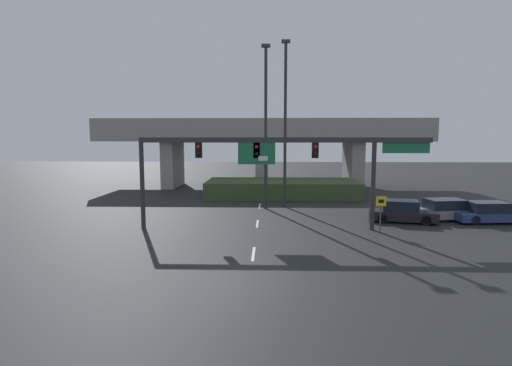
{
  "coord_description": "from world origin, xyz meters",
  "views": [
    {
      "loc": [
        0.73,
        -15.64,
        5.71
      ],
      "look_at": [
        0.0,
        7.68,
        3.07
      ],
      "focal_mm": 28.0,
      "sensor_mm": 36.0,
      "label": 1
    }
  ],
  "objects_px": {
    "parked_sedan_far_right": "(489,213)",
    "highway_light_pole_far": "(266,123)",
    "parked_sedan_near_right": "(402,212)",
    "signal_gantry": "(277,154)",
    "speed_limit_sign": "(381,208)",
    "parked_sedan_mid_right": "(446,210)",
    "highway_light_pole_near": "(285,121)"
  },
  "relations": [
    {
      "from": "parked_sedan_far_right",
      "to": "highway_light_pole_far",
      "type": "bearing_deg",
      "value": 158.32
    },
    {
      "from": "parked_sedan_near_right",
      "to": "parked_sedan_far_right",
      "type": "bearing_deg",
      "value": 11.79
    },
    {
      "from": "signal_gantry",
      "to": "parked_sedan_far_right",
      "type": "relative_size",
      "value": 3.75
    },
    {
      "from": "highway_light_pole_far",
      "to": "parked_sedan_near_right",
      "type": "bearing_deg",
      "value": -27.55
    },
    {
      "from": "signal_gantry",
      "to": "speed_limit_sign",
      "type": "relative_size",
      "value": 7.94
    },
    {
      "from": "parked_sedan_mid_right",
      "to": "signal_gantry",
      "type": "bearing_deg",
      "value": -172.89
    },
    {
      "from": "parked_sedan_near_right",
      "to": "parked_sedan_mid_right",
      "type": "distance_m",
      "value": 3.5
    },
    {
      "from": "highway_light_pole_far",
      "to": "parked_sedan_far_right",
      "type": "relative_size",
      "value": 2.7
    },
    {
      "from": "signal_gantry",
      "to": "highway_light_pole_far",
      "type": "height_order",
      "value": "highway_light_pole_far"
    },
    {
      "from": "highway_light_pole_far",
      "to": "speed_limit_sign",
      "type": "bearing_deg",
      "value": -48.63
    },
    {
      "from": "parked_sedan_mid_right",
      "to": "speed_limit_sign",
      "type": "bearing_deg",
      "value": -153.53
    },
    {
      "from": "signal_gantry",
      "to": "highway_light_pole_near",
      "type": "height_order",
      "value": "highway_light_pole_near"
    },
    {
      "from": "speed_limit_sign",
      "to": "highway_light_pole_far",
      "type": "bearing_deg",
      "value": 131.37
    },
    {
      "from": "speed_limit_sign",
      "to": "highway_light_pole_far",
      "type": "distance_m",
      "value": 11.94
    },
    {
      "from": "parked_sedan_far_right",
      "to": "speed_limit_sign",
      "type": "bearing_deg",
      "value": -163.07
    },
    {
      "from": "speed_limit_sign",
      "to": "parked_sedan_mid_right",
      "type": "distance_m",
      "value": 7.0
    },
    {
      "from": "signal_gantry",
      "to": "highway_light_pole_far",
      "type": "relative_size",
      "value": 1.39
    },
    {
      "from": "speed_limit_sign",
      "to": "parked_sedan_mid_right",
      "type": "relative_size",
      "value": 0.45
    },
    {
      "from": "parked_sedan_mid_right",
      "to": "parked_sedan_far_right",
      "type": "bearing_deg",
      "value": -28.99
    },
    {
      "from": "signal_gantry",
      "to": "speed_limit_sign",
      "type": "height_order",
      "value": "signal_gantry"
    },
    {
      "from": "speed_limit_sign",
      "to": "highway_light_pole_near",
      "type": "xyz_separation_m",
      "value": [
        -5.46,
        8.86,
        5.64
      ]
    },
    {
      "from": "parked_sedan_mid_right",
      "to": "parked_sedan_far_right",
      "type": "distance_m",
      "value": 2.62
    },
    {
      "from": "signal_gantry",
      "to": "parked_sedan_near_right",
      "type": "distance_m",
      "value": 9.84
    },
    {
      "from": "speed_limit_sign",
      "to": "parked_sedan_far_right",
      "type": "distance_m",
      "value": 8.74
    },
    {
      "from": "parked_sedan_mid_right",
      "to": "parked_sedan_near_right",
      "type": "bearing_deg",
      "value": -174.16
    },
    {
      "from": "highway_light_pole_far",
      "to": "parked_sedan_near_right",
      "type": "relative_size",
      "value": 2.76
    },
    {
      "from": "speed_limit_sign",
      "to": "highway_light_pole_far",
      "type": "relative_size",
      "value": 0.17
    },
    {
      "from": "parked_sedan_near_right",
      "to": "highway_light_pole_near",
      "type": "bearing_deg",
      "value": 155.82
    },
    {
      "from": "parked_sedan_near_right",
      "to": "parked_sedan_mid_right",
      "type": "bearing_deg",
      "value": 26.62
    },
    {
      "from": "parked_sedan_near_right",
      "to": "parked_sedan_mid_right",
      "type": "height_order",
      "value": "parked_sedan_near_right"
    },
    {
      "from": "signal_gantry",
      "to": "parked_sedan_far_right",
      "type": "bearing_deg",
      "value": 9.56
    },
    {
      "from": "signal_gantry",
      "to": "parked_sedan_far_right",
      "type": "height_order",
      "value": "signal_gantry"
    }
  ]
}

